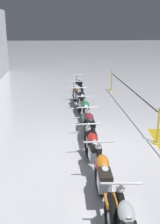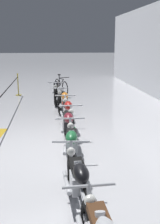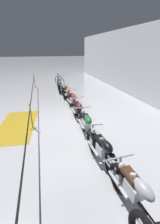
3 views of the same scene
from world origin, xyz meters
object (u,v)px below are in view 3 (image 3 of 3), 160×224
bicycle (59,81)px  motorcycle_silver_7 (135,193)px  motorcycle_maroon_4 (78,112)px  floor_banner (17,125)px  stanchion_far_left (32,97)px  motorcycle_black_0 (59,85)px  stanchion_mid_left (32,120)px  motorcycle_green_5 (87,126)px  motorcycle_orange_2 (68,94)px  motorcycle_red_3 (73,101)px  motorcycle_black_6 (103,152)px  motorcycle_silver_1 (63,89)px

bicycle → motorcycle_silver_7: bearing=-0.4°
motorcycle_maroon_4 → floor_banner: bearing=-96.7°
motorcycle_silver_7 → stanchion_far_left: size_ratio=0.17×
motorcycle_black_0 → stanchion_far_left: (3.74, -1.77, 0.29)m
motorcycle_black_0 → motorcycle_silver_7: motorcycle_black_0 is taller
motorcycle_black_0 → motorcycle_silver_7: 9.39m
stanchion_mid_left → floor_banner: (-0.41, -0.63, -0.35)m
motorcycle_maroon_4 → floor_banner: motorcycle_maroon_4 is taller
motorcycle_green_5 → stanchion_mid_left: stanchion_mid_left is taller
motorcycle_black_0 → motorcycle_orange_2: (2.72, 0.20, 0.01)m
stanchion_far_left → motorcycle_maroon_4: bearing=49.6°
motorcycle_red_3 → stanchion_far_left: bearing=-95.8°
motorcycle_black_6 → motorcycle_red_3: bearing=178.3°
motorcycle_orange_2 → bicycle: size_ratio=1.46×
motorcycle_silver_1 → stanchion_mid_left: 4.55m
bicycle → stanchion_mid_left: 7.43m
motorcycle_orange_2 → stanchion_far_left: stanchion_far_left is taller
motorcycle_green_5 → bicycle: size_ratio=1.38×
bicycle → stanchion_far_left: bearing=-20.6°
motorcycle_red_3 → motorcycle_orange_2: bearing=-179.2°
stanchion_mid_left → floor_banner: 0.83m
motorcycle_black_0 → motorcycle_silver_1: bearing=5.1°
motorcycle_black_6 → motorcycle_silver_7: size_ratio=0.95×
bicycle → motorcycle_silver_1: bearing=-2.9°
motorcycle_maroon_4 → bicycle: bearing=178.9°
motorcycle_black_0 → floor_banner: size_ratio=0.77×
motorcycle_maroon_4 → motorcycle_silver_7: (4.04, 0.06, -0.00)m
motorcycle_silver_1 → stanchion_mid_left: bearing=-24.5°
motorcycle_red_3 → motorcycle_green_5: size_ratio=1.01×
motorcycle_black_0 → stanchion_far_left: 4.14m
motorcycle_red_3 → motorcycle_silver_7: 5.46m
motorcycle_orange_2 → motorcycle_red_3: (1.21, 0.02, -0.03)m
motorcycle_black_6 → motorcycle_silver_1: bearing=179.8°
motorcycle_silver_1 → motorcycle_red_3: motorcycle_silver_1 is taller
motorcycle_red_3 → stanchion_mid_left: (1.53, -1.98, -0.10)m
bicycle → motorcycle_red_3: bearing=-0.6°
motorcycle_green_5 → motorcycle_silver_7: size_ratio=0.96×
stanchion_far_left → floor_banner: stanchion_far_left is taller
motorcycle_black_0 → stanchion_far_left: stanchion_far_left is taller
motorcycle_black_0 → motorcycle_silver_1: motorcycle_black_0 is taller
motorcycle_silver_1 → motorcycle_maroon_4: size_ratio=0.97×
stanchion_mid_left → floor_banner: size_ratio=0.36×
floor_banner → motorcycle_red_3: bearing=119.5°
motorcycle_black_0 → motorcycle_silver_1: (1.33, 0.12, -0.00)m
motorcycle_maroon_4 → bicycle: (-7.03, 0.14, -0.08)m
motorcycle_red_3 → motorcycle_silver_7: (5.46, -0.02, 0.01)m
motorcycle_silver_1 → motorcycle_maroon_4: (4.03, 0.01, -0.00)m
motorcycle_black_0 → motorcycle_red_3: (3.94, 0.21, -0.02)m
stanchion_far_left → motorcycle_orange_2: bearing=117.3°
motorcycle_black_0 → motorcycle_green_5: 6.68m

